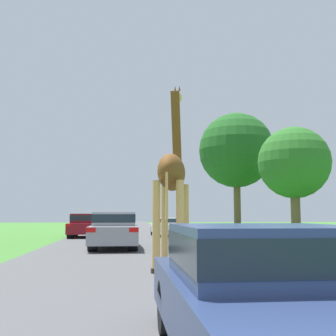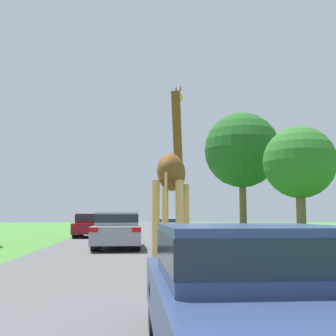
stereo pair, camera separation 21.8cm
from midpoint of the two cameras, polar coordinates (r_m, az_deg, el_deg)
name	(u,v)px [view 2 (the right image)]	position (r m, az deg, el deg)	size (l,w,h in m)	color
road	(132,235)	(30.24, -4.66, -8.99)	(7.45, 120.00, 0.00)	#4C4C4F
giraffe_near_road	(172,177)	(11.16, 1.15, -1.27)	(1.16, 2.98, 5.30)	tan
car_lead_maroon	(250,292)	(4.08, 12.58, -16.02)	(1.73, 4.16, 1.30)	navy
car_queue_right	(117,229)	(18.03, -6.52, -8.24)	(1.91, 4.78, 1.50)	gray
car_queue_left	(170,226)	(28.21, 0.51, -7.86)	(1.72, 4.04, 1.21)	silver
car_far_ahead	(90,225)	(27.21, -10.25, -7.59)	(1.88, 3.99, 1.47)	maroon
tree_left_edge	(299,163)	(26.38, 17.61, 0.67)	(4.31, 4.31, 6.69)	brown
tree_right_cluster	(242,150)	(32.57, 10.17, 2.36)	(5.71, 5.71, 9.16)	brown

